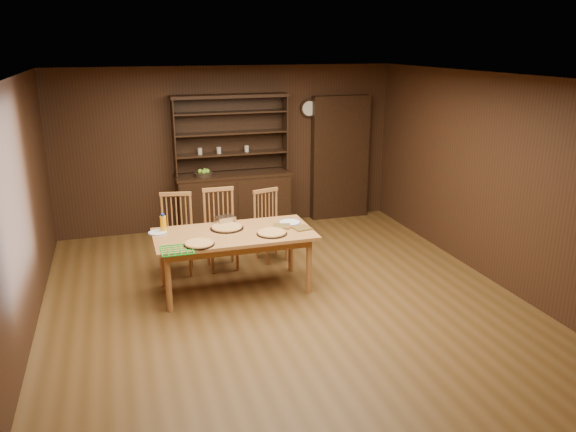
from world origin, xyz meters
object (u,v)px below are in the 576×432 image
object	(u,v)px
dining_table	(234,239)
chair_right	(269,223)
juice_bottle	(163,223)
china_hutch	(233,194)
chair_left	(177,231)
chair_center	(221,226)

from	to	relation	value
dining_table	chair_right	size ratio (longest dim) A/B	1.92
dining_table	juice_bottle	size ratio (longest dim) A/B	8.43
china_hutch	chair_left	distance (m)	1.83
chair_left	juice_bottle	size ratio (longest dim) A/B	4.70
chair_right	juice_bottle	distance (m)	1.65
china_hutch	chair_center	world-z (taller)	china_hutch
juice_bottle	chair_left	bearing A→B (deg)	68.96
china_hutch	dining_table	size ratio (longest dim) A/B	1.14
juice_bottle	chair_right	bearing A→B (deg)	22.60
chair_left	chair_center	distance (m)	0.58
dining_table	chair_left	bearing A→B (deg)	125.56
chair_center	chair_right	size ratio (longest dim) A/B	1.09
dining_table	chair_left	distance (m)	1.03
chair_center	juice_bottle	xyz separation A→B (m)	(-0.79, -0.54, 0.28)
china_hutch	dining_table	world-z (taller)	china_hutch
chair_right	dining_table	bearing A→B (deg)	-141.91
chair_left	chair_center	xyz separation A→B (m)	(0.58, -0.01, 0.01)
china_hutch	chair_left	world-z (taller)	china_hutch
chair_left	chair_right	bearing A→B (deg)	13.80
chair_left	chair_right	size ratio (longest dim) A/B	1.07
juice_bottle	china_hutch	bearing A→B (deg)	57.65
dining_table	china_hutch	bearing A→B (deg)	78.29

